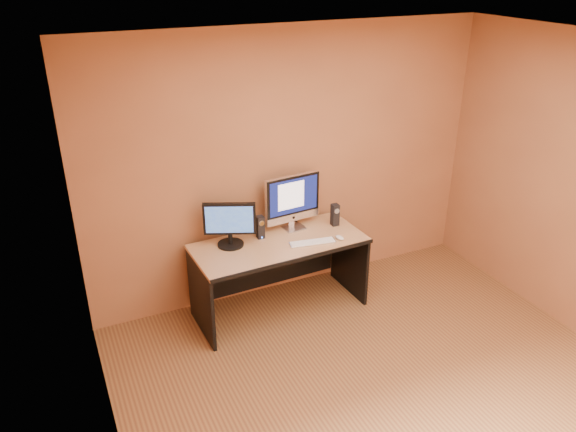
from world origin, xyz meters
The scene contains 12 objects.
floor centered at (0.00, 0.00, 0.00)m, with size 4.00×4.00×0.00m, color brown.
walls centered at (0.00, 0.00, 1.30)m, with size 4.00×4.00×2.60m, color #965F3C, non-canonical shape.
ceiling centered at (0.00, 0.00, 2.60)m, with size 4.00×4.00×0.00m, color white.
desk centered at (-0.31, 1.59, 0.37)m, with size 1.59×0.69×0.73m, color tan, non-canonical shape.
imac centered at (-0.06, 1.79, 1.01)m, with size 0.57×0.21×0.55m, color silver, non-canonical shape.
second_monitor centered at (-0.73, 1.72, 0.94)m, with size 0.48×0.24×0.42m, color black, non-canonical shape.
speaker_left centered at (-0.43, 1.75, 0.84)m, with size 0.07×0.07×0.22m, color black, non-canonical shape.
speaker_right centered at (0.33, 1.69, 0.84)m, with size 0.07×0.07×0.22m, color black, non-canonical shape.
keyboard centered at (-0.04, 1.44, 0.74)m, with size 0.43×0.12×0.02m, color silver.
mouse centered at (0.22, 1.41, 0.75)m, with size 0.06×0.10×0.04m, color silver.
cable_a centered at (0.02, 1.89, 0.74)m, with size 0.01×0.01×0.22m, color black.
cable_b centered at (-0.09, 1.86, 0.74)m, with size 0.01×0.01×0.18m, color black.
Camera 1 is at (-2.14, -2.57, 3.14)m, focal length 35.00 mm.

